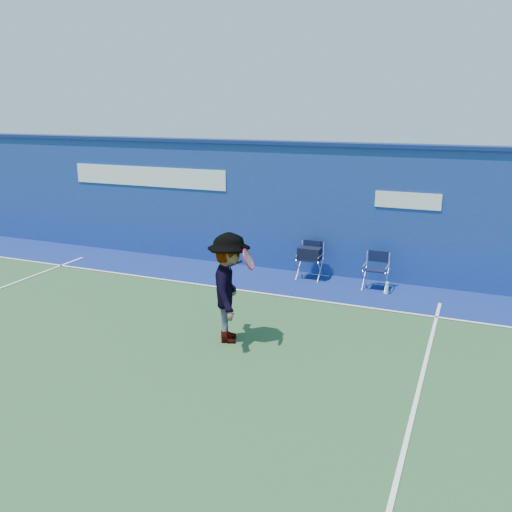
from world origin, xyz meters
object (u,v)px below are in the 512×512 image
at_px(water_bottle, 387,288).
at_px(tennis_player, 229,288).
at_px(directors_chair_left, 310,263).
at_px(directors_chair_right, 375,278).

xyz_separation_m(water_bottle, tennis_player, (-2.09, -3.40, 0.81)).
bearing_deg(tennis_player, water_bottle, 58.41).
bearing_deg(tennis_player, directors_chair_left, 86.23).
relative_size(water_bottle, tennis_player, 0.14).
distance_m(water_bottle, tennis_player, 4.07).
height_order(directors_chair_left, water_bottle, directors_chair_left).
xyz_separation_m(directors_chair_left, tennis_player, (-0.25, -3.80, 0.57)).
bearing_deg(tennis_player, directors_chair_right, 63.81).
bearing_deg(water_bottle, directors_chair_left, 167.64).
bearing_deg(directors_chair_left, water_bottle, -12.36).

